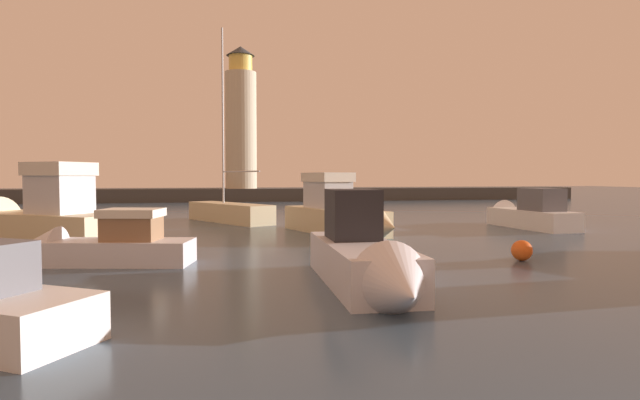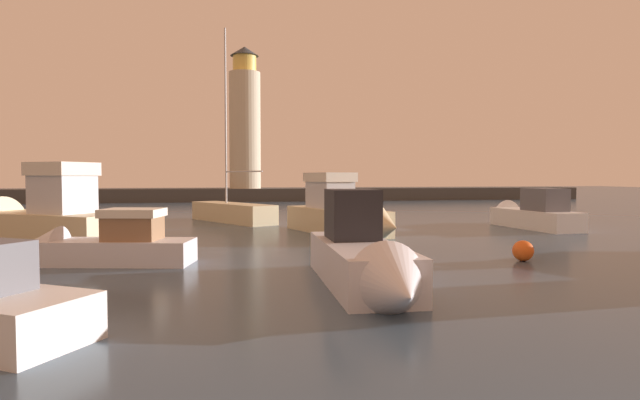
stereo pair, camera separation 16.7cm
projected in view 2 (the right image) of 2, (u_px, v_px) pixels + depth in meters
name	position (u px, v px, depth m)	size (l,w,h in m)	color
ground_plane	(303.00, 222.00, 32.73)	(220.00, 220.00, 0.00)	#384C60
breakwater	(266.00, 195.00, 62.23)	(80.46, 5.01, 1.51)	#423F3D
lighthouse	(245.00, 122.00, 61.38)	(3.72, 3.72, 16.87)	beige
motorboat_1	(32.00, 219.00, 23.23)	(9.04, 7.16, 4.09)	beige
motorboat_2	(345.00, 215.00, 25.79)	(4.86, 8.87, 3.52)	beige
motorboat_3	(96.00, 246.00, 17.18)	(6.17, 2.85, 2.23)	silver
motorboat_4	(526.00, 214.00, 29.76)	(2.46, 7.30, 2.63)	white
motorboat_6	(366.00, 260.00, 13.22)	(2.03, 7.34, 2.83)	silver
sailboat_moored	(232.00, 212.00, 33.15)	(5.43, 7.52, 12.54)	beige
mooring_buoy	(523.00, 251.00, 17.75)	(0.72, 0.72, 0.72)	#EA5919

